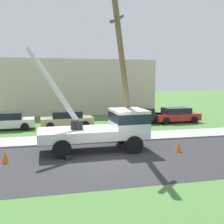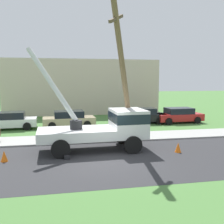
# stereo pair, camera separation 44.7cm
# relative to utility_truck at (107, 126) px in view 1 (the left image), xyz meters

# --- Properties ---
(ground_plane) EXTENTS (120.00, 120.00, 0.00)m
(ground_plane) POSITION_rel_utility_truck_xyz_m (-0.34, 9.94, -1.41)
(ground_plane) COLOR #477538
(road_asphalt) EXTENTS (80.00, 7.24, 0.01)m
(road_asphalt) POSITION_rel_utility_truck_xyz_m (-0.34, -2.06, -1.40)
(road_asphalt) COLOR #2B2B2D
(road_asphalt) RESTS_ON ground
(sidewalk_strip) EXTENTS (80.00, 2.68, 0.10)m
(sidewalk_strip) POSITION_rel_utility_truck_xyz_m (-0.34, 2.90, -1.36)
(sidewalk_strip) COLOR #9E9E99
(sidewalk_strip) RESTS_ON ground
(utility_truck) EXTENTS (6.83, 3.21, 5.98)m
(utility_truck) POSITION_rel_utility_truck_xyz_m (0.00, 0.00, 0.00)
(utility_truck) COLOR silver
(utility_truck) RESTS_ON ground
(leaning_utility_pole) EXTENTS (2.40, 3.31, 8.52)m
(leaning_utility_pole) POSITION_rel_utility_truck_xyz_m (1.11, 0.43, 2.94)
(leaning_utility_pole) COLOR brown
(leaning_utility_pole) RESTS_ON ground
(traffic_cone_ahead) EXTENTS (0.36, 0.36, 0.56)m
(traffic_cone_ahead) POSITION_rel_utility_truck_xyz_m (3.87, -1.42, -1.13)
(traffic_cone_ahead) COLOR orange
(traffic_cone_ahead) RESTS_ON ground
(traffic_cone_behind) EXTENTS (0.36, 0.36, 0.56)m
(traffic_cone_behind) POSITION_rel_utility_truck_xyz_m (-5.47, -1.33, -1.13)
(traffic_cone_behind) COLOR orange
(traffic_cone_behind) RESTS_ON ground
(traffic_cone_curbside) EXTENTS (0.36, 0.36, 0.56)m
(traffic_cone_curbside) POSITION_rel_utility_truck_xyz_m (1.46, 0.99, -1.13)
(traffic_cone_curbside) COLOR orange
(traffic_cone_curbside) RESTS_ON ground
(parked_sedan_white) EXTENTS (4.49, 2.17, 1.42)m
(parked_sedan_white) POSITION_rel_utility_truck_xyz_m (-6.85, 7.82, -0.70)
(parked_sedan_white) COLOR silver
(parked_sedan_white) RESTS_ON ground
(parked_sedan_tan) EXTENTS (4.49, 2.17, 1.42)m
(parked_sedan_tan) POSITION_rel_utility_truck_xyz_m (-1.95, 7.73, -0.70)
(parked_sedan_tan) COLOR tan
(parked_sedan_tan) RESTS_ON ground
(parked_sedan_black) EXTENTS (4.56, 2.30, 1.42)m
(parked_sedan_black) POSITION_rel_utility_truck_xyz_m (4.90, 8.60, -0.70)
(parked_sedan_black) COLOR black
(parked_sedan_black) RESTS_ON ground
(parked_sedan_red) EXTENTS (4.46, 2.13, 1.42)m
(parked_sedan_red) POSITION_rel_utility_truck_xyz_m (8.40, 8.15, -0.70)
(parked_sedan_red) COLOR #B21E1E
(parked_sedan_red) RESTS_ON ground
(lowrise_building_backdrop) EXTENTS (18.00, 6.00, 6.40)m
(lowrise_building_backdrop) POSITION_rel_utility_truck_xyz_m (-0.02, 18.04, 1.79)
(lowrise_building_backdrop) COLOR beige
(lowrise_building_backdrop) RESTS_ON ground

